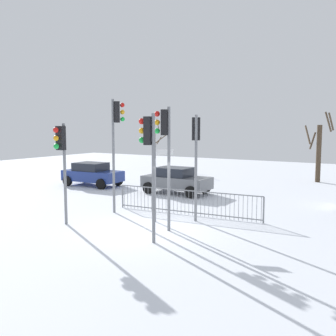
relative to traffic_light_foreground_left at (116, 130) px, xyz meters
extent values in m
plane|color=white|center=(2.85, -1.71, -3.60)|extent=(60.00, 60.00, 0.00)
cylinder|color=slate|center=(-0.09, -0.10, -1.14)|extent=(0.11, 0.11, 4.93)
cube|color=black|center=(0.02, 0.02, 0.78)|extent=(0.39, 0.38, 0.90)
sphere|color=red|center=(0.18, 0.21, 1.08)|extent=(0.20, 0.20, 0.20)
sphere|color=orange|center=(0.18, 0.21, 0.78)|extent=(0.20, 0.20, 0.20)
sphere|color=green|center=(0.18, 0.21, 0.48)|extent=(0.20, 0.20, 0.20)
cylinder|color=slate|center=(3.50, -1.39, -1.37)|extent=(0.11, 0.11, 4.45)
cube|color=black|center=(3.35, -1.46, 0.30)|extent=(0.34, 0.38, 0.90)
sphere|color=red|center=(3.13, -1.57, 0.60)|extent=(0.20, 0.20, 0.20)
sphere|color=orange|center=(3.13, -1.57, 0.30)|extent=(0.20, 0.20, 0.20)
sphere|color=green|center=(3.13, -1.57, 0.00)|extent=(0.20, 0.20, 0.20)
cylinder|color=slate|center=(-0.39, -2.65, -1.66)|extent=(0.11, 0.11, 3.88)
cube|color=black|center=(-0.37, -2.82, -0.27)|extent=(0.34, 0.24, 0.90)
sphere|color=red|center=(-0.35, -3.07, 0.03)|extent=(0.20, 0.20, 0.20)
sphere|color=orange|center=(-0.35, -3.07, -0.27)|extent=(0.20, 0.20, 0.20)
sphere|color=green|center=(-0.35, -3.07, -0.57)|extent=(0.20, 0.20, 0.20)
cylinder|color=slate|center=(3.83, -2.87, -1.51)|extent=(0.11, 0.11, 4.18)
cube|color=black|center=(3.67, -2.89, 0.03)|extent=(0.25, 0.34, 0.90)
sphere|color=red|center=(3.42, -2.92, 0.33)|extent=(0.20, 0.20, 0.20)
sphere|color=orange|center=(3.42, -2.92, 0.03)|extent=(0.20, 0.20, 0.20)
sphere|color=green|center=(3.42, -2.92, -0.27)|extent=(0.20, 0.20, 0.20)
cylinder|color=slate|center=(3.67, 0.38, -1.49)|extent=(0.11, 0.11, 4.22)
cube|color=black|center=(3.58, 0.53, 0.07)|extent=(0.39, 0.35, 0.90)
sphere|color=red|center=(3.46, 0.74, 0.37)|extent=(0.20, 0.20, 0.20)
sphere|color=orange|center=(3.46, 0.74, 0.07)|extent=(0.20, 0.20, 0.20)
sphere|color=green|center=(3.46, 0.74, -0.23)|extent=(0.20, 0.20, 0.20)
cylinder|color=slate|center=(2.32, -0.51, -2.04)|extent=(0.09, 0.09, 3.12)
cube|color=white|center=(2.69, -0.37, -0.83)|extent=(0.67, 0.27, 0.22)
cube|color=slate|center=(2.84, 1.17, -2.55)|extent=(6.51, 0.57, 0.04)
cube|color=slate|center=(2.84, 1.17, -3.48)|extent=(6.51, 0.57, 0.04)
cylinder|color=slate|center=(-0.32, 0.91, -3.08)|extent=(0.02, 0.02, 1.05)
cylinder|color=slate|center=(-0.14, 0.93, -3.08)|extent=(0.02, 0.02, 1.05)
cylinder|color=slate|center=(0.04, 0.94, -3.08)|extent=(0.02, 0.02, 1.05)
cylinder|color=slate|center=(0.22, 0.96, -3.08)|extent=(0.02, 0.02, 1.05)
cylinder|color=slate|center=(0.40, 0.97, -3.08)|extent=(0.02, 0.02, 1.05)
cylinder|color=slate|center=(0.58, 0.99, -3.08)|extent=(0.02, 0.02, 1.05)
cylinder|color=slate|center=(0.76, 1.00, -3.08)|extent=(0.02, 0.02, 1.05)
cylinder|color=slate|center=(0.94, 1.02, -3.08)|extent=(0.02, 0.02, 1.05)
cylinder|color=slate|center=(1.12, 1.03, -3.08)|extent=(0.02, 0.02, 1.05)
cylinder|color=slate|center=(1.30, 1.05, -3.08)|extent=(0.02, 0.02, 1.05)
cylinder|color=slate|center=(1.48, 1.06, -3.08)|extent=(0.02, 0.02, 1.05)
cylinder|color=slate|center=(1.67, 1.08, -3.08)|extent=(0.02, 0.02, 1.05)
cylinder|color=slate|center=(1.85, 1.09, -3.08)|extent=(0.02, 0.02, 1.05)
cylinder|color=slate|center=(2.03, 1.11, -3.08)|extent=(0.02, 0.02, 1.05)
cylinder|color=slate|center=(2.21, 1.12, -3.08)|extent=(0.02, 0.02, 1.05)
cylinder|color=slate|center=(2.39, 1.14, -3.08)|extent=(0.02, 0.02, 1.05)
cylinder|color=slate|center=(2.57, 1.15, -3.08)|extent=(0.02, 0.02, 1.05)
cylinder|color=slate|center=(2.75, 1.17, -3.08)|extent=(0.02, 0.02, 1.05)
cylinder|color=slate|center=(2.93, 1.18, -3.08)|extent=(0.02, 0.02, 1.05)
cylinder|color=slate|center=(3.11, 1.20, -3.08)|extent=(0.02, 0.02, 1.05)
cylinder|color=slate|center=(3.29, 1.21, -3.08)|extent=(0.02, 0.02, 1.05)
cylinder|color=slate|center=(3.47, 1.23, -3.08)|extent=(0.02, 0.02, 1.05)
cylinder|color=slate|center=(3.65, 1.24, -3.08)|extent=(0.02, 0.02, 1.05)
cylinder|color=slate|center=(3.84, 1.26, -3.08)|extent=(0.02, 0.02, 1.05)
cylinder|color=slate|center=(4.02, 1.27, -3.08)|extent=(0.02, 0.02, 1.05)
cylinder|color=slate|center=(4.20, 1.28, -3.08)|extent=(0.02, 0.02, 1.05)
cylinder|color=slate|center=(4.38, 1.30, -3.08)|extent=(0.02, 0.02, 1.05)
cylinder|color=slate|center=(4.56, 1.31, -3.08)|extent=(0.02, 0.02, 1.05)
cylinder|color=slate|center=(4.74, 1.33, -3.08)|extent=(0.02, 0.02, 1.05)
cylinder|color=slate|center=(4.92, 1.34, -3.08)|extent=(0.02, 0.02, 1.05)
cylinder|color=slate|center=(5.10, 1.36, -3.08)|extent=(0.02, 0.02, 1.05)
cylinder|color=slate|center=(5.28, 1.37, -3.08)|extent=(0.02, 0.02, 1.05)
cylinder|color=slate|center=(5.46, 1.39, -3.08)|extent=(0.02, 0.02, 1.05)
cylinder|color=slate|center=(5.64, 1.40, -3.08)|extent=(0.02, 0.02, 1.05)
cylinder|color=slate|center=(5.83, 1.42, -3.08)|extent=(0.02, 0.02, 1.05)
cylinder|color=slate|center=(6.01, 1.43, -3.08)|extent=(0.02, 0.02, 1.05)
cylinder|color=slate|center=(-0.41, 0.91, -3.08)|extent=(0.06, 0.06, 1.05)
cylinder|color=slate|center=(6.10, 1.44, -3.08)|extent=(0.06, 0.06, 1.05)
cube|color=slate|center=(-0.17, 5.47, -2.96)|extent=(3.80, 1.70, 0.65)
cube|color=#1E232D|center=(-0.32, 5.47, -2.41)|extent=(1.90, 1.50, 0.55)
cylinder|color=black|center=(1.18, 6.32, -3.28)|extent=(0.64, 0.22, 0.64)
cylinder|color=black|center=(1.18, 4.62, -3.28)|extent=(0.64, 0.22, 0.64)
cylinder|color=black|center=(-1.52, 6.32, -3.28)|extent=(0.64, 0.22, 0.64)
cylinder|color=black|center=(-1.52, 4.62, -3.28)|extent=(0.64, 0.22, 0.64)
cube|color=navy|center=(-6.15, 5.14, -2.96)|extent=(3.87, 1.86, 0.65)
cube|color=#1E232D|center=(-6.30, 5.13, -2.41)|extent=(1.96, 1.58, 0.55)
cylinder|color=black|center=(-4.84, 6.05, -3.28)|extent=(0.65, 0.25, 0.64)
cylinder|color=black|center=(-4.76, 4.35, -3.28)|extent=(0.65, 0.25, 0.64)
cylinder|color=black|center=(-7.53, 5.93, -3.28)|extent=(0.65, 0.25, 0.64)
cylinder|color=black|center=(-7.46, 4.23, -3.28)|extent=(0.65, 0.25, 0.64)
cylinder|color=#473828|center=(5.76, 14.31, -1.67)|extent=(0.33, 0.33, 3.86)
cylinder|color=#473828|center=(5.07, 14.00, -0.39)|extent=(0.75, 1.49, 1.25)
cylinder|color=#473828|center=(6.46, 14.27, 0.46)|extent=(0.20, 1.48, 1.17)
cylinder|color=#473828|center=(5.33, 14.38, -0.81)|extent=(0.26, 0.97, 1.14)
cylinder|color=#473828|center=(6.30, 14.21, 0.44)|extent=(0.33, 1.19, 1.32)
cylinder|color=#473828|center=(-8.70, 16.09, -1.82)|extent=(0.22, 0.22, 3.55)
cylinder|color=#473828|center=(-8.34, 16.19, 0.17)|extent=(0.29, 0.81, 1.29)
cylinder|color=#473828|center=(-8.53, 16.88, -1.02)|extent=(1.63, 0.43, 0.98)
cylinder|color=#473828|center=(-8.44, 16.49, -1.14)|extent=(0.88, 0.60, 0.75)
camera|label=1|loc=(10.59, -13.02, 0.17)|focal=41.13mm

